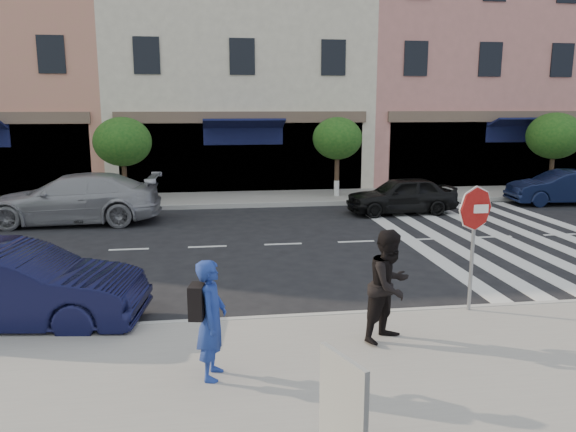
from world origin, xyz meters
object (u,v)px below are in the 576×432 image
(poster_board, at_px, (343,412))
(car_near_mid, at_px, (12,287))
(car_far_left, at_px, (73,199))
(car_far_mid, at_px, (401,195))
(stop_sign, at_px, (475,220))
(car_far_right, at_px, (562,187))
(photographer, at_px, (212,319))
(walker, at_px, (390,286))

(poster_board, distance_m, car_near_mid, 6.38)
(car_far_left, relative_size, car_far_mid, 1.44)
(car_far_left, bearing_deg, poster_board, 23.71)
(car_near_mid, bearing_deg, stop_sign, -88.01)
(car_far_left, xyz_separation_m, car_far_right, (17.15, 0.99, -0.14))
(poster_board, bearing_deg, stop_sign, 29.02)
(photographer, xyz_separation_m, car_far_right, (12.95, 12.08, -0.31))
(photographer, height_order, car_far_right, photographer)
(stop_sign, height_order, car_near_mid, stop_sign)
(stop_sign, xyz_separation_m, poster_board, (-3.17, -3.83, -1.05))
(walker, distance_m, car_near_mid, 6.14)
(car_far_right, bearing_deg, photographer, -42.10)
(poster_board, height_order, car_near_mid, car_near_mid)
(photographer, bearing_deg, car_near_mid, 63.99)
(walker, height_order, poster_board, walker)
(walker, distance_m, car_far_mid, 11.05)
(poster_board, bearing_deg, car_far_right, 28.98)
(car_far_mid, bearing_deg, car_far_right, 94.44)
(walker, relative_size, car_far_right, 0.44)
(stop_sign, bearing_deg, poster_board, -129.45)
(walker, xyz_separation_m, car_near_mid, (-5.91, 1.66, -0.30))
(stop_sign, height_order, photographer, stop_sign)
(photographer, relative_size, car_far_right, 0.41)
(walker, relative_size, poster_board, 1.49)
(stop_sign, relative_size, car_near_mid, 0.51)
(car_near_mid, height_order, car_far_mid, car_near_mid)
(walker, bearing_deg, car_far_right, 11.03)
(photographer, height_order, walker, walker)
(car_near_mid, height_order, car_far_right, car_near_mid)
(photographer, height_order, car_near_mid, photographer)
(car_far_mid, xyz_separation_m, car_far_right, (6.49, 0.88, 0.00))
(stop_sign, height_order, car_far_mid, stop_sign)
(stop_sign, height_order, walker, stop_sign)
(photographer, xyz_separation_m, car_far_left, (-4.21, 11.09, -0.17))
(stop_sign, bearing_deg, car_far_right, 50.48)
(stop_sign, xyz_separation_m, car_far_right, (8.52, 10.26, -1.12))
(poster_board, distance_m, car_far_left, 14.19)
(walker, height_order, car_near_mid, walker)
(poster_board, relative_size, car_far_left, 0.21)
(walker, bearing_deg, poster_board, -152.53)
(photographer, bearing_deg, car_far_right, -35.68)
(car_far_left, xyz_separation_m, car_far_mid, (10.66, 0.11, -0.14))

